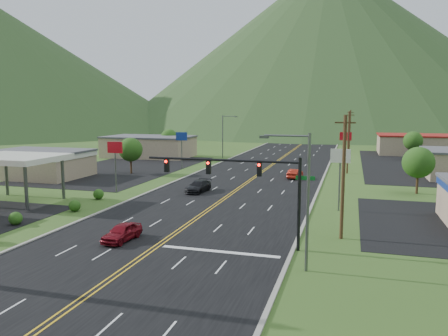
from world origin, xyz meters
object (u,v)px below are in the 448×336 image
(streetlight_west, at_px, (224,134))
(car_red_far, at_px, (295,174))
(car_dark_mid, at_px, (198,187))
(car_red_near, at_px, (122,233))
(streetlight_east, at_px, (303,193))
(traffic_signal, at_px, (246,178))
(gas_canopy, at_px, (14,159))

(streetlight_west, distance_m, car_red_far, 28.98)
(car_dark_mid, bearing_deg, streetlight_west, 106.32)
(car_red_near, bearing_deg, streetlight_east, -4.66)
(car_dark_mid, height_order, car_red_far, car_dark_mid)
(traffic_signal, relative_size, streetlight_east, 1.46)
(car_red_far, bearing_deg, streetlight_west, -43.98)
(gas_canopy, xyz_separation_m, car_red_near, (18.74, -9.62, -4.18))
(streetlight_west, distance_m, gas_canopy, 49.10)
(traffic_signal, distance_m, streetlight_east, 6.17)
(traffic_signal, height_order, streetlight_west, streetlight_west)
(streetlight_west, relative_size, car_red_far, 2.12)
(streetlight_east, relative_size, car_red_near, 2.21)
(streetlight_east, relative_size, streetlight_west, 1.00)
(streetlight_east, height_order, car_dark_mid, streetlight_east)
(traffic_signal, distance_m, gas_canopy, 29.59)
(gas_canopy, height_order, car_red_far, gas_canopy)
(streetlight_east, relative_size, car_dark_mid, 1.85)
(traffic_signal, bearing_deg, gas_canopy, 164.30)
(car_red_near, bearing_deg, traffic_signal, 14.11)
(car_red_near, relative_size, car_red_far, 0.96)
(streetlight_east, bearing_deg, streetlight_west, 110.86)
(streetlight_west, height_order, car_red_near, streetlight_west)
(traffic_signal, relative_size, car_red_near, 3.21)
(streetlight_east, bearing_deg, car_dark_mid, 123.60)
(gas_canopy, relative_size, car_red_far, 2.36)
(streetlight_east, xyz_separation_m, car_dark_mid, (-15.46, 23.26, -4.48))
(traffic_signal, xyz_separation_m, gas_canopy, (-28.48, 8.00, -0.46))
(traffic_signal, bearing_deg, car_dark_mid, 119.19)
(car_red_far, bearing_deg, traffic_signal, 98.50)
(streetlight_east, distance_m, car_dark_mid, 28.29)
(streetlight_east, height_order, car_red_near, streetlight_east)
(car_dark_mid, xyz_separation_m, car_red_far, (10.33, 14.26, -0.01))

